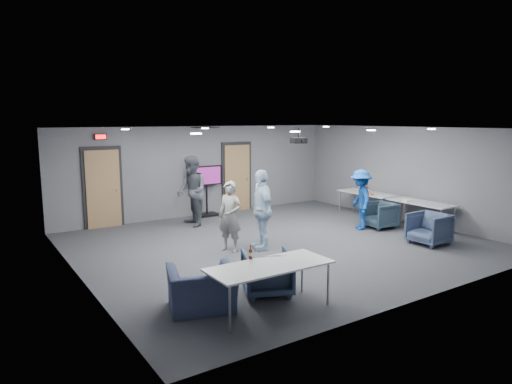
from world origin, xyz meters
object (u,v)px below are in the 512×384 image
table_front_left (270,267)px  table_right_b (421,204)px  chair_front_b (202,289)px  bottle_right (367,190)px  tv_stand (207,188)px  table_right_a (367,194)px  bottle_front (251,254)px  person_d (360,200)px  chair_right_b (379,215)px  chair_front_a (267,272)px  person_c (261,210)px  projector (299,140)px  chair_right_c (429,229)px  person_a (230,216)px  person_b (192,191)px

table_front_left → table_right_b: bearing=18.5°
chair_front_b → table_front_left: 1.10m
bottle_right → tv_stand: (-3.88, 2.82, 0.03)m
table_right_a → bottle_front: (-6.48, -3.60, 0.13)m
person_d → chair_right_b: bearing=102.0°
bottle_front → chair_front_a: bearing=22.8°
person_c → table_right_a: bearing=117.9°
person_c → projector: (1.32, 0.35, 1.50)m
chair_right_b → table_right_a: bearing=152.2°
bottle_front → tv_stand: bearing=68.6°
table_right_b → bottle_right: 1.83m
person_d → tv_stand: person_d is taller
table_right_b → projector: size_ratio=4.51×
table_front_left → chair_right_c: bearing=11.3°
person_a → tv_stand: 3.86m
person_a → bottle_front: bearing=-53.5°
person_c → person_d: bearing=105.9°
person_b → bottle_right: bearing=75.1°
chair_right_c → chair_front_b: bearing=-86.6°
person_b → bottle_front: size_ratio=8.35×
chair_right_b → tv_stand: 5.10m
table_front_left → bottle_right: bottle_right is taller
person_a → bottle_front: person_a is taller
person_d → bottle_right: person_d is taller
chair_front_b → chair_front_a: bearing=-162.1°
person_c → tv_stand: person_c is taller
table_right_a → chair_right_c: bearing=159.7°
bottle_right → person_a: bearing=-171.1°
person_a → chair_front_a: 2.65m
table_right_a → table_right_b: 1.90m
person_b → chair_front_b: (-2.30, -5.17, -0.64)m
person_a → person_b: size_ratio=0.81×
person_b → chair_right_b: 5.13m
person_a → projector: projector is taller
table_right_a → table_right_b: bearing=-180.0°
person_a → chair_front_a: person_a is taller
chair_right_c → table_right_a: chair_right_c is taller
person_c → chair_right_b: size_ratio=2.37×
person_c → bottle_front: 3.10m
chair_front_a → table_right_a: (6.03, 3.41, 0.32)m
bottle_right → chair_front_a: bearing=-150.7°
person_a → person_c: 0.73m
tv_stand → chair_right_b: bearing=-51.2°
person_a → table_front_left: bearing=-49.2°
chair_right_b → table_right_b: bearing=55.7°
person_c → tv_stand: (0.61, 3.87, -0.04)m
table_right_a → bottle_right: (-0.11, -0.08, 0.15)m
chair_front_b → table_right_b: (7.24, 1.51, 0.35)m
person_a → chair_front_a: (-0.74, -2.51, -0.42)m
chair_right_b → chair_front_b: 6.80m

